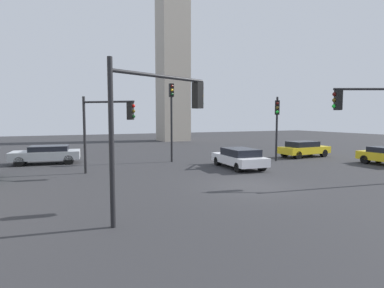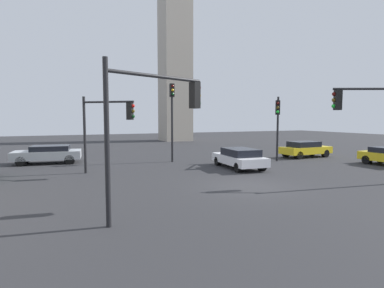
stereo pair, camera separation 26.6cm
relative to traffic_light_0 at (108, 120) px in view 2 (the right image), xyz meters
The scene contains 10 objects.
ground_plane 9.08m from the traffic_light_0, 46.59° to the right, with size 107.40×107.40×0.00m, color #2D2D30.
traffic_light_0 is the anchor object (origin of this frame).
traffic_light_1 6.40m from the traffic_light_0, 33.00° to the left, with size 0.34×0.47×5.97m.
traffic_light_2 8.58m from the traffic_light_0, 87.80° to the right, with size 3.89×1.62×5.18m.
traffic_light_3 12.22m from the traffic_light_0, ahead, with size 1.84×2.17×5.01m.
traffic_light_4 13.90m from the traffic_light_0, 35.41° to the right, with size 2.77×1.42×5.16m.
car_0 17.04m from the traffic_light_0, ahead, with size 4.51×1.96×1.37m.
car_1 7.67m from the traffic_light_0, 118.21° to the left, with size 4.90×2.66×1.34m.
car_2 8.88m from the traffic_light_0, ahead, with size 2.35×4.63×1.34m.
skyline_tower 30.89m from the traffic_light_0, 61.19° to the left, with size 4.08×4.08×31.35m, color #A89E8E.
Camera 2 is at (-8.66, -12.68, 3.36)m, focal length 28.97 mm.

